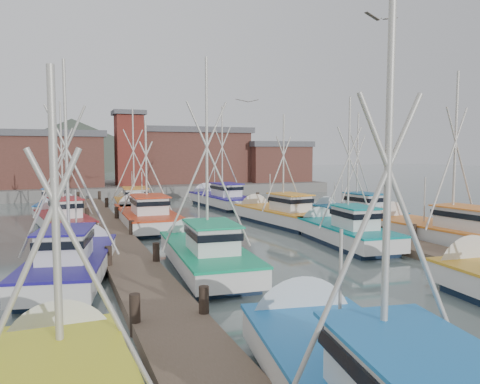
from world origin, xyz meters
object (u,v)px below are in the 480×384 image
object	(u,v)px
lookout_tower	(129,148)
boat_8	(145,216)
boat_12	(134,205)
boat_4	(204,254)

from	to	relation	value
lookout_tower	boat_8	size ratio (longest dim) A/B	0.81
lookout_tower	boat_8	bearing A→B (deg)	-95.78
boat_12	boat_8	bearing A→B (deg)	-89.07
boat_12	lookout_tower	bearing A→B (deg)	85.90
boat_4	boat_12	bearing A→B (deg)	94.20
boat_4	boat_12	xyz separation A→B (m)	(0.01, 19.78, -0.00)
boat_4	boat_8	xyz separation A→B (m)	(-0.26, 12.90, -0.01)
lookout_tower	boat_4	world-z (taller)	lookout_tower
lookout_tower	boat_12	distance (m)	16.67
lookout_tower	boat_8	world-z (taller)	lookout_tower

